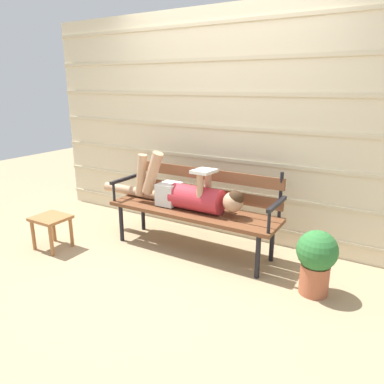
% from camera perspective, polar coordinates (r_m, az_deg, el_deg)
% --- Properties ---
extents(ground_plane, '(12.00, 12.00, 0.00)m').
position_cam_1_polar(ground_plane, '(3.58, -1.65, -10.27)').
color(ground_plane, tan).
extents(house_siding, '(4.57, 0.08, 2.38)m').
position_cam_1_polar(house_siding, '(3.92, 4.54, 10.21)').
color(house_siding, beige).
rests_on(house_siding, ground).
extents(park_bench, '(1.75, 0.49, 0.87)m').
position_cam_1_polar(park_bench, '(3.61, 0.57, -1.80)').
color(park_bench, brown).
rests_on(park_bench, ground).
extents(reclining_person, '(1.72, 0.25, 0.56)m').
position_cam_1_polar(reclining_person, '(3.57, -1.27, -0.19)').
color(reclining_person, '#B72D38').
extents(footstool, '(0.34, 0.31, 0.34)m').
position_cam_1_polar(footstool, '(3.94, -21.32, -4.64)').
color(footstool, '#9E6638').
rests_on(footstool, ground).
extents(potted_plant, '(0.32, 0.32, 0.54)m').
position_cam_1_polar(potted_plant, '(3.05, 19.02, -9.92)').
color(potted_plant, '#AD5B3D').
rests_on(potted_plant, ground).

